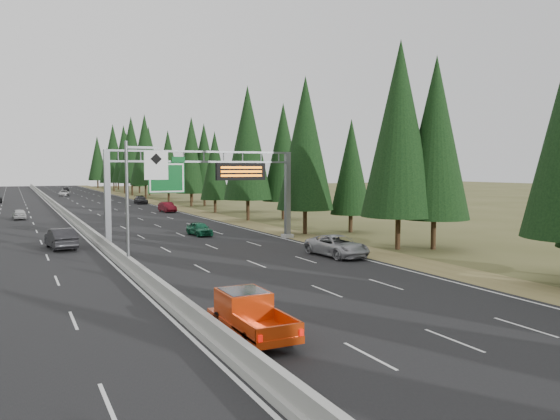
{
  "coord_description": "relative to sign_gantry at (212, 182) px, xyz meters",
  "views": [
    {
      "loc": [
        -6.37,
        -9.25,
        6.36
      ],
      "look_at": [
        8.05,
        20.0,
        3.9
      ],
      "focal_mm": 35.0,
      "sensor_mm": 36.0,
      "label": 1
    }
  ],
  "objects": [
    {
      "name": "silver_minivan",
      "position": [
        5.58,
        -11.08,
        -4.44
      ],
      "size": [
        2.92,
        5.6,
        1.51
      ],
      "primitive_type": "imported",
      "rotation": [
        0.0,
        0.0,
        0.08
      ],
      "color": "#A1A1A5",
      "rests_on": "road"
    },
    {
      "name": "car_onc_near",
      "position": [
        -11.94,
        1.69,
        -4.37
      ],
      "size": [
        2.22,
        5.1,
        1.63
      ],
      "primitive_type": "imported",
      "rotation": [
        0.0,
        0.0,
        3.24
      ],
      "color": "black",
      "rests_on": "road"
    },
    {
      "name": "car_ahead_far",
      "position": [
        -2.1,
        113.65,
        -4.51
      ],
      "size": [
        1.83,
        4.08,
        1.36
      ],
      "primitive_type": "imported",
      "rotation": [
        0.0,
        0.0,
        -0.06
      ],
      "color": "black",
      "rests_on": "road"
    },
    {
      "name": "car_ahead_green",
      "position": [
        0.5,
        5.12,
        -4.55
      ],
      "size": [
        1.82,
        3.87,
        1.28
      ],
      "primitive_type": "imported",
      "rotation": [
        0.0,
        0.0,
        0.08
      ],
      "color": "#145738",
      "rests_on": "road"
    },
    {
      "name": "car_ahead_dkred",
      "position": [
        4.99,
        34.22,
        -4.47
      ],
      "size": [
        1.83,
        4.47,
        1.44
      ],
      "primitive_type": "imported",
      "rotation": [
        0.0,
        0.0,
        0.07
      ],
      "color": "maroon",
      "rests_on": "road"
    },
    {
      "name": "hov_sign_pole",
      "position": [
        -8.33,
        -9.92,
        -0.54
      ],
      "size": [
        2.8,
        0.5,
        8.0
      ],
      "color": "slate",
      "rests_on": "road"
    },
    {
      "name": "red_pickup",
      "position": [
        -7.42,
        -25.36,
        -4.29
      ],
      "size": [
        1.79,
        5.0,
        1.63
      ],
      "color": "black",
      "rests_on": "road"
    },
    {
      "name": "car_ahead_dkgrey",
      "position": [
        5.54,
        54.95,
        -4.49
      ],
      "size": [
        2.14,
        4.87,
        1.39
      ],
      "primitive_type": "imported",
      "rotation": [
        0.0,
        0.0,
        -0.04
      ],
      "color": "black",
      "rests_on": "road"
    },
    {
      "name": "car_ahead_white",
      "position": [
        -4.38,
        91.38,
        -4.52
      ],
      "size": [
        2.69,
        4.99,
        1.33
      ],
      "primitive_type": "imported",
      "rotation": [
        0.0,
        0.0,
        -0.1
      ],
      "color": "silver",
      "rests_on": "road"
    },
    {
      "name": "road",
      "position": [
        -8.92,
        45.12,
        -5.23
      ],
      "size": [
        32.0,
        260.0,
        0.08
      ],
      "primitive_type": "cube",
      "color": "black",
      "rests_on": "ground"
    },
    {
      "name": "sign_gantry",
      "position": [
        0.0,
        0.0,
        0.0
      ],
      "size": [
        16.75,
        0.98,
        7.8
      ],
      "color": "slate",
      "rests_on": "road"
    },
    {
      "name": "shoulder_right",
      "position": [
        8.88,
        45.12,
        -5.24
      ],
      "size": [
        3.6,
        260.0,
        0.06
      ],
      "primitive_type": "cube",
      "color": "olive",
      "rests_on": "ground"
    },
    {
      "name": "median_barrier",
      "position": [
        -8.92,
        45.12,
        -4.85
      ],
      "size": [
        0.7,
        260.0,
        0.85
      ],
      "color": "#989892",
      "rests_on": "road"
    },
    {
      "name": "tree_row_right",
      "position": [
        12.65,
        40.88,
        4.01
      ],
      "size": [
        11.72,
        241.98,
        18.95
      ],
      "color": "black",
      "rests_on": "ground"
    },
    {
      "name": "car_onc_white",
      "position": [
        -14.52,
        30.78,
        -4.52
      ],
      "size": [
        1.71,
        3.97,
        1.33
      ],
      "primitive_type": "imported",
      "rotation": [
        0.0,
        0.0,
        3.18
      ],
      "color": "#B8B8B8",
      "rests_on": "road"
    }
  ]
}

